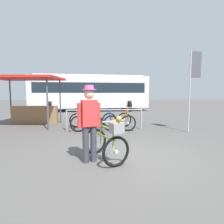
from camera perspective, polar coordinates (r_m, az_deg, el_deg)
The scene contains 11 objects.
ground_plane at distance 4.74m, azimuth 4.99°, elevation -13.42°, with size 80.00×80.00×0.00m, color #514F4C.
bike_rack_rail at distance 7.95m, azimuth -2.21°, elevation -0.72°, with size 3.21×0.07×0.88m.
racked_bike_white at distance 8.17m, azimuth -10.40°, elevation -2.72°, with size 0.81×1.19×0.98m.
racked_bike_red at distance 8.15m, azimuth -5.48°, elevation -2.68°, with size 0.80×1.16×0.97m.
racked_bike_blue at distance 8.18m, azimuth -0.57°, elevation -2.62°, with size 0.67×1.10×0.97m.
racked_bike_orange at distance 8.27m, azimuth 4.27°, elevation -2.54°, with size 0.67×1.09×0.97m.
featured_bicycle at distance 4.33m, azimuth -1.53°, elevation -8.56°, with size 1.06×1.26×1.09m.
person_with_featured_bike at distance 4.23m, azimuth -6.84°, elevation -2.53°, with size 0.51×0.32×1.72m.
bus_distant at distance 16.92m, azimuth -6.64°, elevation 6.30°, with size 10.16×3.88×3.08m.
market_stall at distance 10.04m, azimuth -23.41°, elevation 4.34°, with size 3.36×2.67×2.30m.
banner_flag at distance 8.15m, azimuth 23.35°, elevation 10.02°, with size 0.45×0.05×3.20m.
Camera 1 is at (-0.83, -4.40, 1.55)m, focal length 30.36 mm.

